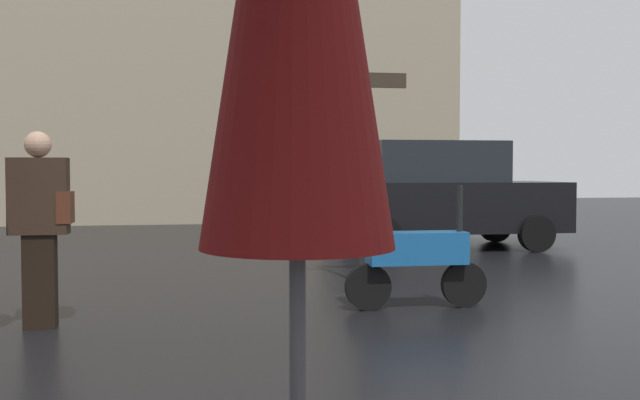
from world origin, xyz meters
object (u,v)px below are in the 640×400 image
Objects in this scene: parked_scooter at (412,253)px; street_signpost at (362,147)px; parked_car_left at (441,194)px; pedestrian_with_bag at (41,217)px.

parked_scooter is 2.01m from street_signpost.
parked_car_left is 1.50× the size of street_signpost.
street_signpost is at bearing 52.66° from parked_car_left.
parked_car_left is (5.61, 5.64, -0.03)m from pedestrian_with_bag.
street_signpost reaches higher than parked_car_left.
parked_car_left is at bearing 58.05° from street_signpost.
street_signpost is (-0.13, 1.68, 1.11)m from parked_scooter.
pedestrian_with_bag is at bearing 39.77° from parked_car_left.
street_signpost reaches higher than parked_scooter.
pedestrian_with_bag is 0.63× the size of street_signpost.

